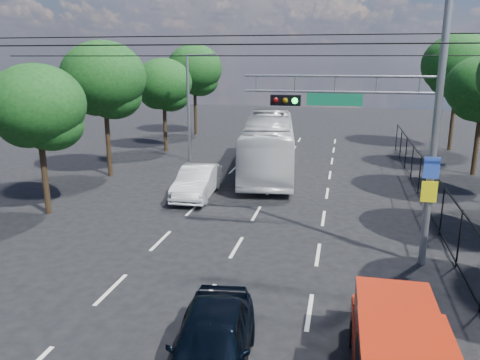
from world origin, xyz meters
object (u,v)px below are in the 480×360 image
(signal_mast, at_px, (397,109))
(red_pickup, at_px, (399,353))
(white_van, at_px, (197,182))
(navy_hatchback, at_px, (211,344))
(white_bus, at_px, (268,145))

(signal_mast, bearing_deg, red_pickup, -92.37)
(white_van, bearing_deg, signal_mast, -37.98)
(signal_mast, relative_size, navy_hatchback, 2.16)
(red_pickup, bearing_deg, white_van, 123.19)
(red_pickup, distance_m, white_bus, 19.71)
(signal_mast, bearing_deg, white_van, 145.38)
(signal_mast, relative_size, red_pickup, 1.94)
(white_van, bearing_deg, white_bus, 62.69)
(navy_hatchback, bearing_deg, white_van, 101.54)
(signal_mast, height_order, red_pickup, signal_mast)
(red_pickup, height_order, white_van, red_pickup)
(white_bus, height_order, white_van, white_bus)
(red_pickup, distance_m, white_van, 15.37)
(white_van, bearing_deg, navy_hatchback, -74.46)
(red_pickup, bearing_deg, signal_mast, 87.63)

